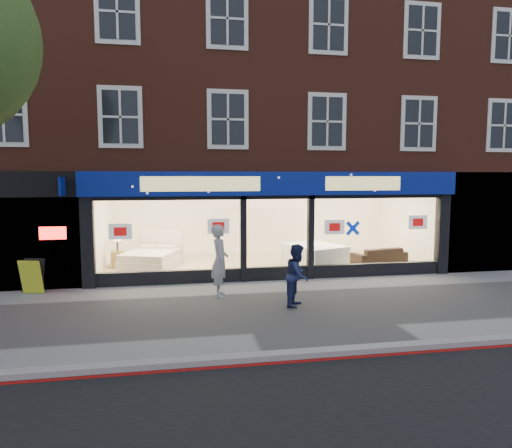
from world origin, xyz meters
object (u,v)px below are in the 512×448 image
object	(u,v)px
pedestrian_blue	(298,275)
mattress_stack	(314,256)
display_bed	(151,258)
a_board	(32,276)
sofa	(379,255)
pedestrian_grey	(220,261)

from	to	relation	value
pedestrian_blue	mattress_stack	bearing A→B (deg)	7.11
display_bed	pedestrian_blue	world-z (taller)	pedestrian_blue
a_board	pedestrian_blue	size ratio (longest dim) A/B	0.61
mattress_stack	sofa	world-z (taller)	mattress_stack
sofa	pedestrian_grey	size ratio (longest dim) A/B	1.02
display_bed	a_board	bearing A→B (deg)	-120.70
display_bed	pedestrian_blue	distance (m)	6.22
sofa	pedestrian_grey	distance (m)	6.70
mattress_stack	pedestrian_grey	world-z (taller)	pedestrian_grey
mattress_stack	pedestrian_grey	distance (m)	4.60
sofa	pedestrian_blue	size ratio (longest dim) A/B	1.27
mattress_stack	sofa	size ratio (longest dim) A/B	1.18
display_bed	sofa	world-z (taller)	display_bed
a_board	pedestrian_blue	xyz separation A→B (m)	(6.75, -2.46, 0.29)
mattress_stack	pedestrian_blue	bearing A→B (deg)	-112.75
pedestrian_grey	mattress_stack	bearing A→B (deg)	-49.16
display_bed	pedestrian_grey	size ratio (longest dim) A/B	1.27
display_bed	pedestrian_grey	distance (m)	4.24
display_bed	mattress_stack	bearing A→B (deg)	11.12
display_bed	mattress_stack	size ratio (longest dim) A/B	1.05
sofa	a_board	world-z (taller)	a_board
mattress_stack	a_board	bearing A→B (deg)	-168.65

